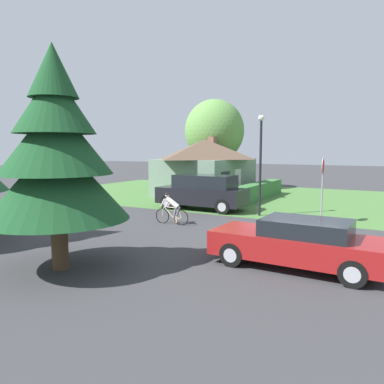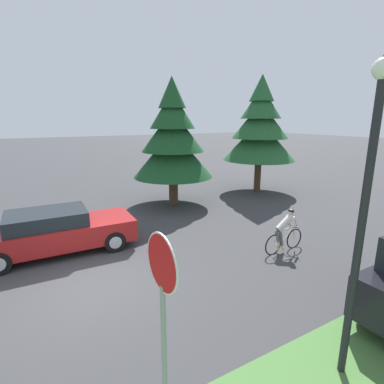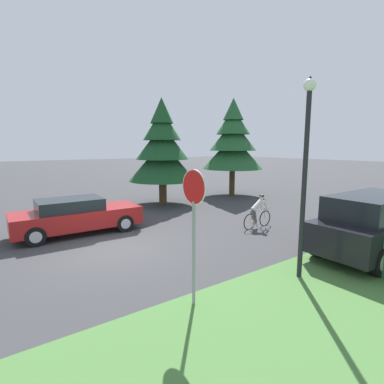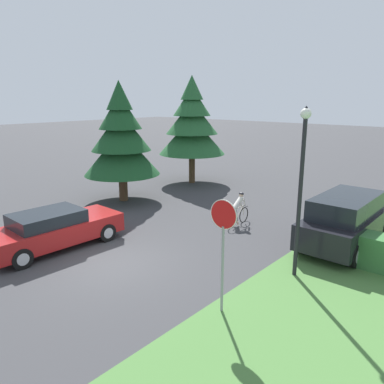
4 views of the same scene
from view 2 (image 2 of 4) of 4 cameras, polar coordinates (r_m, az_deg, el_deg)
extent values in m
plane|color=#38383A|center=(8.64, -18.70, -16.35)|extent=(140.00, 140.00, 0.00)
cube|color=maroon|center=(10.65, -24.18, -7.28)|extent=(1.96, 4.80, 0.69)
cube|color=black|center=(10.46, -25.96, -4.53)|extent=(1.67, 2.39, 0.45)
cylinder|color=black|center=(11.68, -16.43, -6.23)|extent=(0.25, 0.70, 0.69)
cylinder|color=#ADADB2|center=(11.68, -16.43, -6.23)|extent=(0.25, 0.41, 0.40)
cylinder|color=black|center=(10.18, -14.50, -9.12)|extent=(0.25, 0.70, 0.69)
cylinder|color=#ADADB2|center=(10.18, -14.50, -9.12)|extent=(0.25, 0.41, 0.40)
cylinder|color=black|center=(11.57, -32.39, -8.09)|extent=(0.25, 0.70, 0.69)
cylinder|color=#ADADB2|center=(11.57, -32.39, -8.09)|extent=(0.25, 0.41, 0.40)
torus|color=black|center=(10.00, 15.20, -9.70)|extent=(0.06, 0.70, 0.70)
torus|color=black|center=(10.70, 18.87, -8.40)|extent=(0.06, 0.70, 0.70)
cylinder|color=beige|center=(10.12, 16.22, -8.59)|extent=(0.04, 0.17, 0.54)
cylinder|color=beige|center=(10.37, 17.60, -8.03)|extent=(0.06, 0.62, 0.59)
cylinder|color=beige|center=(10.23, 17.46, -6.74)|extent=(0.06, 0.73, 0.07)
cylinder|color=beige|center=(10.13, 15.80, -9.78)|extent=(0.05, 0.33, 0.15)
cylinder|color=beige|center=(9.99, 15.63, -8.49)|extent=(0.04, 0.21, 0.42)
cylinder|color=beige|center=(10.59, 18.83, -7.32)|extent=(0.04, 0.12, 0.45)
cylinder|color=black|center=(10.49, 18.78, -6.23)|extent=(0.44, 0.04, 0.02)
ellipsoid|color=black|center=(9.97, 16.06, -7.17)|extent=(0.09, 0.20, 0.05)
cylinder|color=slate|center=(10.02, 15.95, -8.05)|extent=(0.12, 0.25, 0.44)
cylinder|color=slate|center=(10.16, 16.56, -8.28)|extent=(0.12, 0.25, 0.59)
cylinder|color=beige|center=(10.20, 16.08, -9.81)|extent=(0.08, 0.08, 0.30)
cylinder|color=beige|center=(10.31, 16.88, -10.17)|extent=(0.17, 0.08, 0.21)
cylinder|color=silver|center=(10.09, 17.20, -5.68)|extent=(0.24, 0.67, 0.54)
cylinder|color=silver|center=(10.26, 18.01, -5.55)|extent=(0.08, 0.25, 0.35)
cylinder|color=silver|center=(10.46, 19.05, -5.26)|extent=(0.08, 0.25, 0.35)
sphere|color=beige|center=(10.19, 18.35, -3.69)|extent=(0.19, 0.19, 0.19)
ellipsoid|color=black|center=(10.18, 18.37, -3.42)|extent=(0.22, 0.18, 0.12)
cylinder|color=black|center=(7.84, 31.09, -17.68)|extent=(0.30, 0.80, 0.80)
cylinder|color=#ADADB2|center=(7.84, 31.09, -17.68)|extent=(0.31, 0.46, 0.46)
cylinder|color=gray|center=(4.46, -5.25, -30.09)|extent=(0.07, 0.07, 2.29)
cylinder|color=red|center=(3.61, -5.76, -13.32)|extent=(0.70, 0.06, 0.70)
cylinder|color=silver|center=(3.61, -5.76, -13.32)|extent=(0.75, 0.06, 0.75)
cylinder|color=black|center=(5.34, 29.22, -8.42)|extent=(0.12, 0.12, 4.75)
sphere|color=white|center=(5.05, 32.74, 19.17)|extent=(0.31, 0.31, 0.31)
cylinder|color=#4C3823|center=(15.21, -3.55, 0.36)|extent=(0.46, 0.46, 1.41)
cone|color=#194723|center=(14.89, -3.66, 7.29)|extent=(3.92, 3.92, 2.28)
cone|color=#194723|center=(14.81, -3.72, 11.59)|extent=(3.05, 3.05, 2.01)
cone|color=#194723|center=(14.80, -3.78, 15.33)|extent=(2.19, 2.19, 1.73)
cone|color=#194723|center=(14.85, -3.83, 18.48)|extent=(1.33, 1.33, 1.46)
cylinder|color=#4C3823|center=(18.33, 12.37, 3.10)|extent=(0.39, 0.39, 1.87)
cone|color=#23562D|center=(18.08, 12.72, 9.59)|extent=(4.14, 4.14, 2.29)
cone|color=#23562D|center=(18.04, 12.91, 13.14)|extent=(3.23, 3.23, 2.02)
cone|color=#23562D|center=(18.06, 13.08, 16.22)|extent=(2.32, 2.32, 1.74)
cone|color=#23562D|center=(18.11, 13.23, 18.81)|extent=(1.41, 1.41, 1.47)
camera|label=1|loc=(20.54, -34.96, 8.90)|focal=35.00mm
camera|label=3|loc=(3.17, -158.71, -27.66)|focal=28.00mm
camera|label=4|loc=(6.16, -140.46, -0.53)|focal=35.00mm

